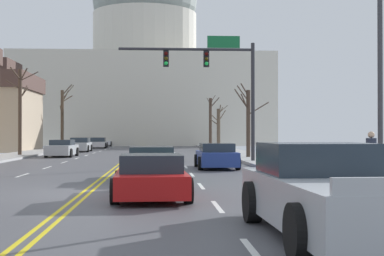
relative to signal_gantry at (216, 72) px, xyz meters
The scene contains 18 objects.
ground 17.84m from the signal_gantry, 108.64° to the right, with size 20.00×180.00×0.20m.
signal_gantry is the anchor object (origin of this frame).
street_lamp_right 17.75m from the signal_gantry, 81.83° to the right, with size 1.98×0.24×8.39m.
capitol_building 54.52m from the signal_gantry, 95.77° to the left, with size 35.96×23.90×33.12m.
sedan_near_00 6.84m from the signal_gantry, 95.71° to the right, with size 1.99×4.44×1.24m.
sedan_near_01 13.10m from the signal_gantry, 107.23° to the right, with size 2.11×4.68×1.24m.
sedan_near_02 18.49m from the signal_gantry, 101.45° to the right, with size 2.14×4.63×1.18m.
pickup_truck_near_03 23.84m from the signal_gantry, 91.10° to the right, with size 2.43×5.70×1.56m.
sedan_oncoming_00 14.80m from the signal_gantry, 138.02° to the left, with size 1.99×4.60×1.24m.
sedan_oncoming_01 23.59m from the signal_gantry, 117.51° to the left, with size 2.07×4.35×1.31m.
sedan_oncoming_02 35.67m from the signal_gantry, 107.11° to the left, with size 2.18×4.64×1.21m.
sedan_oncoming_03 44.92m from the signal_gantry, 103.53° to the left, with size 1.99×4.42×1.11m.
bare_tree_00 25.61m from the signal_gantry, 83.66° to the left, with size 1.72×2.46×4.46m.
bare_tree_01 16.75m from the signal_gantry, 144.47° to the left, with size 2.33×2.17×6.38m.
bare_tree_02 31.87m from the signal_gantry, 85.38° to the left, with size 1.44×1.31×5.98m.
bare_tree_03 32.26m from the signal_gantry, 115.18° to the left, with size 1.43×2.47×6.88m.
bare_tree_04 6.23m from the signal_gantry, 61.89° to the left, with size 2.15×1.90×4.93m.
pedestrian_01 15.68m from the signal_gantry, 76.20° to the right, with size 0.35×0.34×1.66m.
Camera 1 is at (2.11, -16.71, 1.74)m, focal length 53.22 mm.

